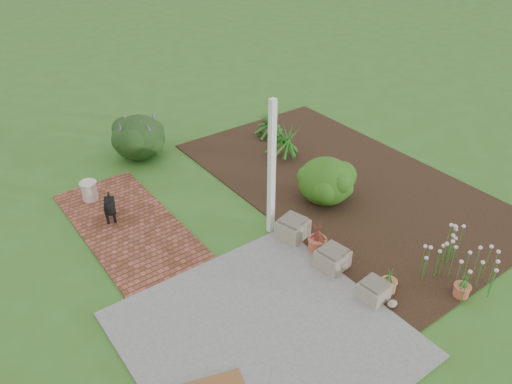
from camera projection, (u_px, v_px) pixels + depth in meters
ground at (260, 239)px, 8.70m from camera, size 80.00×80.00×0.00m
concrete_patio at (263, 334)px, 6.88m from camera, size 3.50×3.50×0.04m
brick_path at (128, 225)px, 9.03m from camera, size 1.60×3.50×0.04m
garden_bed at (343, 183)px, 10.28m from camera, size 4.00×7.00×0.03m
veranda_post at (272, 170)px, 8.25m from camera, size 0.10×0.10×2.50m
stone_trough_near at (374, 291)px, 7.38m from camera, size 0.43×0.43×0.26m
stone_trough_mid at (332, 259)px, 7.97m from camera, size 0.50×0.50×0.30m
stone_trough_far at (293, 229)px, 8.64m from camera, size 0.57×0.57×0.31m
black_dog at (109, 207)px, 8.95m from camera, size 0.33×0.57×0.51m
cream_ceramic_urn at (89, 191)px, 9.61m from camera, size 0.33×0.33×0.38m
evergreen_shrub at (326, 180)px, 9.47m from camera, size 1.36×1.36×0.90m
agapanthus_clump_back at (283, 138)px, 10.97m from camera, size 1.22×1.22×0.91m
agapanthus_clump_front at (269, 121)px, 11.84m from camera, size 1.10×1.10×0.81m
pink_flower_patch at (463, 262)px, 7.60m from camera, size 1.14×1.14×0.72m
terracotta_pot_bronze at (317, 244)px, 8.34m from camera, size 0.37×0.37×0.24m
terracotta_pot_small_left at (461, 290)px, 7.45m from camera, size 0.30×0.30×0.19m
terracotta_pot_small_right at (388, 285)px, 7.54m from camera, size 0.25×0.25×0.20m
purple_flowering_bush at (138, 136)px, 11.01m from camera, size 1.53×1.53×0.99m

